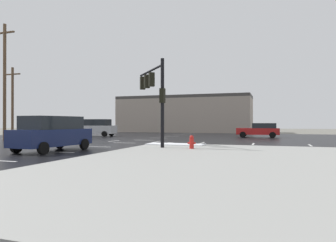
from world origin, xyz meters
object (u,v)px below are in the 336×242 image
Objects in this scene: traffic_signal_mast at (154,89)px; suv_navy at (52,133)px; fire_hydrant at (192,142)px; sedan_red at (259,130)px; suv_silver at (95,127)px; utility_pole_far at (12,100)px; utility_pole_mid at (5,80)px.

traffic_signal_mast is 1.11× the size of suv_navy.
fire_hydrant is 8.14m from suv_navy.
fire_hydrant is at bearing 77.59° from sedan_red.
sedan_red is (3.25, 17.27, 0.32)m from fire_hydrant.
traffic_signal_mast is at bearing -42.96° from suv_navy.
fire_hydrant is 0.16× the size of suv_silver.
suv_silver is (-15.36, 14.01, 0.55)m from fire_hydrant.
utility_pole_far reaches higher than sedan_red.
fire_hydrant is 17.57m from sedan_red.
traffic_signal_mast is 1.11× the size of suv_silver.
suv_navy reaches higher than sedan_red.
sedan_red is 26.02m from utility_pole_mid.
utility_pole_mid reaches higher than sedan_red.
utility_pole_far is at bearing 131.37° from utility_pole_mid.
fire_hydrant is at bearing -12.33° from utility_pole_mid.
sedan_red is at bearing 79.33° from fire_hydrant.
suv_silver is at bearing 71.53° from utility_pole_mid.
suv_navy is at bearing -159.37° from fire_hydrant.
traffic_signal_mast is 0.51× the size of utility_pole_mid.
traffic_signal_mast is at bearing 154.60° from fire_hydrant.
suv_navy reaches higher than fire_hydrant.
utility_pole_far is (-27.29, -7.10, 3.39)m from sedan_red.
utility_pole_far is at bearing 157.08° from fire_hydrant.
utility_pole_mid reaches higher than utility_pole_far.
utility_pole_mid reaches higher than traffic_signal_mast.
sedan_red is at bearing -175.54° from suv_silver.
suv_silver is 18.57m from suv_navy.
suv_navy is 1.08× the size of sedan_red.
fire_hydrant is at bearing 132.17° from suv_silver.
utility_pole_far is (-21.11, 8.78, 0.30)m from traffic_signal_mast.
suv_navy is at bearing -38.41° from utility_pole_far.
utility_pole_mid reaches higher than suv_navy.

